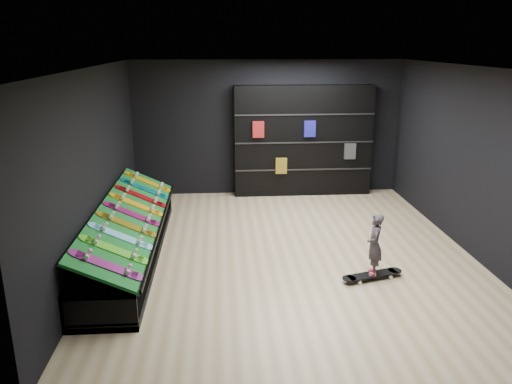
{
  "coord_description": "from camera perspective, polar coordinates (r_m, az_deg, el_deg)",
  "views": [
    {
      "loc": [
        -1.08,
        -7.61,
        3.36
      ],
      "look_at": [
        -0.5,
        0.2,
        1.0
      ],
      "focal_mm": 35.0,
      "sensor_mm": 36.0,
      "label": 1
    }
  ],
  "objects": [
    {
      "name": "display_board_7",
      "position": [
        9.51,
        -12.59,
        0.36
      ],
      "size": [
        0.93,
        0.22,
        0.5
      ],
      "primitive_type": null,
      "rotation": [
        0.0,
        0.44,
        0.0
      ],
      "color": "#0C8C99",
      "rests_on": "turf_ramp"
    },
    {
      "name": "display_board_5",
      "position": [
        8.61,
        -13.45,
        -1.42
      ],
      "size": [
        0.93,
        0.22,
        0.5
      ],
      "primitive_type": null,
      "rotation": [
        0.0,
        0.44,
        0.0
      ],
      "color": "orange",
      "rests_on": "turf_ramp"
    },
    {
      "name": "display_board_1",
      "position": [
        6.86,
        -15.84,
        -6.37
      ],
      "size": [
        0.93,
        0.22,
        0.5
      ],
      "primitive_type": null,
      "rotation": [
        0.0,
        0.44,
        0.0
      ],
      "color": "green",
      "rests_on": "turf_ramp"
    },
    {
      "name": "floor_skateboard",
      "position": [
        7.65,
        13.14,
        -9.42
      ],
      "size": [
        1.0,
        0.48,
        0.09
      ],
      "primitive_type": null,
      "rotation": [
        0.0,
        0.0,
        0.27
      ],
      "color": "black",
      "rests_on": "ground"
    },
    {
      "name": "wall_back",
      "position": [
        11.31,
        1.3,
        7.31
      ],
      "size": [
        6.0,
        0.02,
        3.0
      ],
      "primitive_type": "cube",
      "color": "black",
      "rests_on": "ground"
    },
    {
      "name": "ceiling",
      "position": [
        7.69,
        3.95,
        14.05
      ],
      "size": [
        6.0,
        7.0,
        0.01
      ],
      "primitive_type": "cube",
      "color": "white",
      "rests_on": "ground"
    },
    {
      "name": "floor",
      "position": [
        8.39,
        3.54,
        -6.88
      ],
      "size": [
        6.0,
        7.0,
        0.01
      ],
      "primitive_type": "cube",
      "color": "tan",
      "rests_on": "ground"
    },
    {
      "name": "back_shelving",
      "position": [
        11.29,
        5.4,
        5.83
      ],
      "size": [
        3.08,
        0.36,
        2.46
      ],
      "primitive_type": "cube",
      "color": "black",
      "rests_on": "ground"
    },
    {
      "name": "display_board_8",
      "position": [
        9.96,
        -12.22,
        1.13
      ],
      "size": [
        0.93,
        0.22,
        0.5
      ],
      "primitive_type": null,
      "rotation": [
        0.0,
        0.44,
        0.0
      ],
      "color": "yellow",
      "rests_on": "turf_ramp"
    },
    {
      "name": "display_rack",
      "position": [
        8.35,
        -14.14,
        -5.63
      ],
      "size": [
        0.9,
        4.5,
        0.5
      ],
      "primitive_type": null,
      "color": "black",
      "rests_on": "ground"
    },
    {
      "name": "turf_ramp",
      "position": [
        8.18,
        -14.02,
        -2.64
      ],
      "size": [
        0.92,
        4.5,
        0.46
      ],
      "primitive_type": "cube",
      "rotation": [
        0.0,
        0.44,
        0.0
      ],
      "color": "#0D561A",
      "rests_on": "display_rack"
    },
    {
      "name": "display_board_2",
      "position": [
        7.29,
        -15.13,
        -4.91
      ],
      "size": [
        0.93,
        0.22,
        0.5
      ],
      "primitive_type": null,
      "rotation": [
        0.0,
        0.44,
        0.0
      ],
      "color": "#0CB2E5",
      "rests_on": "turf_ramp"
    },
    {
      "name": "child",
      "position": [
        7.51,
        13.3,
        -7.17
      ],
      "size": [
        0.2,
        0.24,
        0.56
      ],
      "primitive_type": "imported",
      "rotation": [
        0.0,
        0.0,
        -1.83
      ],
      "color": "black",
      "rests_on": "floor_skateboard"
    },
    {
      "name": "wall_right",
      "position": [
        8.83,
        23.43,
        3.22
      ],
      "size": [
        0.02,
        7.0,
        3.0
      ],
      "primitive_type": "cube",
      "color": "black",
      "rests_on": "ground"
    },
    {
      "name": "display_board_3",
      "position": [
        7.73,
        -14.51,
        -3.61
      ],
      "size": [
        0.93,
        0.22,
        0.5
      ],
      "primitive_type": null,
      "rotation": [
        0.0,
        0.44,
        0.0
      ],
      "color": "yellow",
      "rests_on": "turf_ramp"
    },
    {
      "name": "wall_front",
      "position": [
        4.64,
        9.66,
        -7.14
      ],
      "size": [
        6.0,
        0.02,
        3.0
      ],
      "primitive_type": "cube",
      "color": "black",
      "rests_on": "ground"
    },
    {
      "name": "display_board_4",
      "position": [
        8.17,
        -13.95,
        -2.46
      ],
      "size": [
        0.93,
        0.22,
        0.5
      ],
      "primitive_type": null,
      "rotation": [
        0.0,
        0.44,
        0.0
      ],
      "color": "#E5198C",
      "rests_on": "turf_ramp"
    },
    {
      "name": "display_board_0",
      "position": [
        6.44,
        -16.65,
        -8.01
      ],
      "size": [
        0.93,
        0.22,
        0.5
      ],
      "primitive_type": null,
      "rotation": [
        0.0,
        0.44,
        0.0
      ],
      "color": "#2626BF",
      "rests_on": "turf_ramp"
    },
    {
      "name": "display_board_6",
      "position": [
        9.06,
        -13.0,
        -0.49
      ],
      "size": [
        0.93,
        0.22,
        0.5
      ],
      "primitive_type": null,
      "rotation": [
        0.0,
        0.44,
        0.0
      ],
      "color": "red",
      "rests_on": "turf_ramp"
    },
    {
      "name": "wall_left",
      "position": [
        8.06,
        -17.92,
        2.61
      ],
      "size": [
        0.02,
        7.0,
        3.0
      ],
      "primitive_type": "cube",
      "color": "black",
      "rests_on": "ground"
    }
  ]
}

